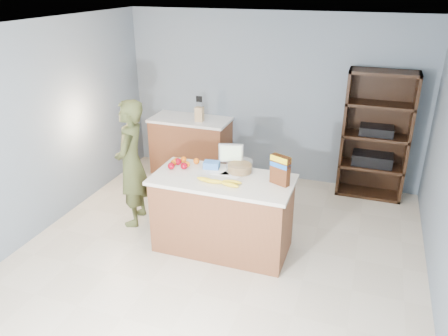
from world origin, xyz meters
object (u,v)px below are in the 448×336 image
(shelving_unit, at_px, (375,137))
(person, at_px, (131,164))
(cereal_box, at_px, (280,168))
(tv, at_px, (231,154))
(counter_peninsula, at_px, (223,216))

(shelving_unit, distance_m, person, 3.37)
(person, bearing_deg, cereal_box, 71.96)
(person, height_order, tv, person)
(tv, relative_size, cereal_box, 0.87)
(cereal_box, bearing_deg, tv, 156.99)
(person, bearing_deg, shelving_unit, 109.68)
(person, xyz_separation_m, tv, (1.26, 0.12, 0.25))
(counter_peninsula, distance_m, shelving_unit, 2.61)
(counter_peninsula, distance_m, cereal_box, 0.92)
(shelving_unit, bearing_deg, counter_peninsula, -127.11)
(tv, height_order, cereal_box, cereal_box)
(counter_peninsula, distance_m, person, 1.34)
(counter_peninsula, xyz_separation_m, person, (-1.27, 0.21, 0.39))
(shelving_unit, height_order, person, shelving_unit)
(counter_peninsula, relative_size, shelving_unit, 0.87)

